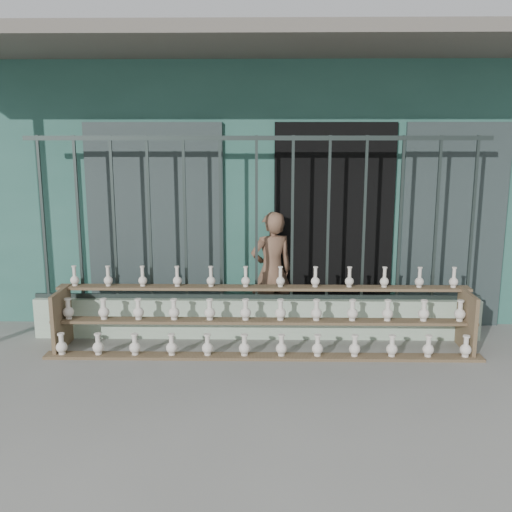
{
  "coord_description": "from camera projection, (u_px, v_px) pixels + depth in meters",
  "views": [
    {
      "loc": [
        0.1,
        -4.88,
        2.2
      ],
      "look_at": [
        0.0,
        1.0,
        1.0
      ],
      "focal_mm": 40.0,
      "sensor_mm": 36.0,
      "label": 1
    }
  ],
  "objects": [
    {
      "name": "ground",
      "position": [
        254.0,
        385.0,
        5.22
      ],
      "size": [
        60.0,
        60.0,
        0.0
      ],
      "primitive_type": "plane",
      "color": "slate"
    },
    {
      "name": "workshop_building",
      "position": [
        260.0,
        177.0,
        9.04
      ],
      "size": [
        7.4,
        6.6,
        3.21
      ],
      "color": "#2A594E",
      "rests_on": "ground"
    },
    {
      "name": "parapet_wall",
      "position": [
        256.0,
        318.0,
        6.45
      ],
      "size": [
        5.0,
        0.2,
        0.45
      ],
      "primitive_type": "cube",
      "color": "#ADC8AB",
      "rests_on": "ground"
    },
    {
      "name": "security_fence",
      "position": [
        256.0,
        219.0,
        6.23
      ],
      "size": [
        5.0,
        0.04,
        1.8
      ],
      "color": "#283330",
      "rests_on": "parapet_wall"
    },
    {
      "name": "shelf_rack",
      "position": [
        263.0,
        317.0,
        6.02
      ],
      "size": [
        4.5,
        0.68,
        0.85
      ],
      "color": "brown",
      "rests_on": "ground"
    },
    {
      "name": "elderly_woman",
      "position": [
        272.0,
        271.0,
        6.65
      ],
      "size": [
        0.59,
        0.49,
        1.4
      ],
      "primitive_type": "imported",
      "rotation": [
        0.0,
        0.0,
        3.5
      ],
      "color": "brown",
      "rests_on": "ground"
    }
  ]
}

